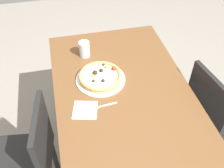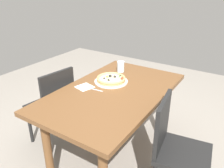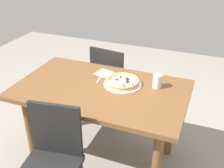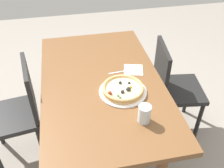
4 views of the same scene
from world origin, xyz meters
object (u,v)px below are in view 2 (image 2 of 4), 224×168
(plate, at_px, (111,81))
(fork, at_px, (93,89))
(dining_table, at_px, (113,101))
(napkin, at_px, (85,87))
(chair_near, at_px, (175,147))
(chair_far, at_px, (53,105))
(drinking_glass, at_px, (121,67))
(pizza, at_px, (111,79))

(plate, height_order, fork, plate)
(dining_table, relative_size, napkin, 10.20)
(chair_near, height_order, napkin, chair_near)
(chair_far, height_order, napkin, chair_far)
(napkin, bearing_deg, fork, -86.30)
(chair_far, bearing_deg, drinking_glass, -30.47)
(chair_far, relative_size, plate, 2.73)
(drinking_glass, bearing_deg, fork, -177.79)
(dining_table, height_order, chair_near, chair_near)
(chair_far, xyz_separation_m, fork, (0.07, -0.48, 0.28))
(chair_far, xyz_separation_m, pizza, (0.30, -0.52, 0.31))
(chair_far, relative_size, drinking_glass, 7.74)
(fork, bearing_deg, chair_far, 3.76)
(napkin, bearing_deg, chair_far, 100.08)
(chair_far, distance_m, pizza, 0.68)
(fork, relative_size, drinking_glass, 1.45)
(dining_table, xyz_separation_m, drinking_glass, (0.43, 0.18, 0.16))
(chair_far, xyz_separation_m, drinking_glass, (0.58, -0.46, 0.33))
(pizza, bearing_deg, plate, 150.20)
(napkin, bearing_deg, pizza, -30.46)
(dining_table, bearing_deg, plate, 38.34)
(fork, xyz_separation_m, napkin, (-0.01, 0.10, -0.00))
(chair_near, bearing_deg, chair_far, -96.12)
(chair_near, distance_m, plate, 0.85)
(dining_table, bearing_deg, drinking_glass, 22.67)
(chair_near, distance_m, chair_far, 1.28)
(dining_table, xyz_separation_m, pizza, (0.15, 0.12, 0.14))
(dining_table, relative_size, chair_far, 1.61)
(chair_near, bearing_deg, napkin, -99.55)
(pizza, bearing_deg, drinking_glass, 12.37)
(pizza, xyz_separation_m, fork, (-0.23, 0.04, -0.03))
(chair_far, distance_m, plate, 0.67)
(drinking_glass, bearing_deg, plate, -167.74)
(chair_far, bearing_deg, plate, -52.06)
(chair_far, relative_size, fork, 5.35)
(chair_near, bearing_deg, drinking_glass, -131.41)
(plate, xyz_separation_m, fork, (-0.23, 0.04, -0.00))
(chair_far, height_order, pizza, chair_far)
(dining_table, distance_m, plate, 0.22)
(drinking_glass, bearing_deg, pizza, -167.63)
(fork, distance_m, napkin, 0.10)
(chair_far, bearing_deg, chair_near, -80.11)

